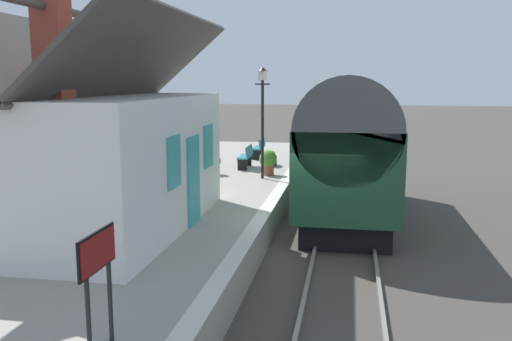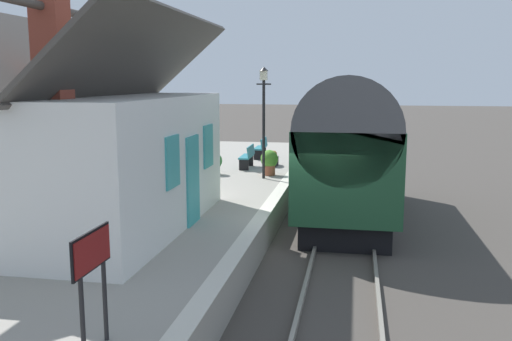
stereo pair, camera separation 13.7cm
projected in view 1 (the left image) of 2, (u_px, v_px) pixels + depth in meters
name	position (u px, v px, depth m)	size (l,w,h in m)	color
ground_plane	(309.00, 247.00, 13.94)	(160.00, 160.00, 0.00)	#423D38
platform	(165.00, 224.00, 14.53)	(32.00, 5.69, 0.82)	gray
platform_edge_coping	(264.00, 213.00, 14.01)	(32.00, 0.36, 0.02)	beige
rail_near	(374.00, 247.00, 13.66)	(52.00, 0.08, 0.14)	gray
rail_far	(316.00, 244.00, 13.90)	(52.00, 0.08, 0.14)	gray
train	(348.00, 146.00, 16.65)	(8.16, 2.73, 4.32)	black
station_building	(102.00, 157.00, 12.45)	(7.22, 4.14, 5.72)	white
bench_platform_end	(259.00, 147.00, 23.87)	(1.40, 0.45, 0.88)	#26727F
bench_mid_platform	(246.00, 156.00, 21.15)	(1.41, 0.47, 0.88)	#26727F
planter_bench_left	(271.00, 159.00, 21.71)	(0.82, 0.32, 0.61)	black
planter_edge_near	(268.00, 161.00, 19.59)	(0.63, 0.63, 0.93)	#9E5138
planter_bench_right	(213.00, 163.00, 19.74)	(0.55, 0.55, 0.78)	black
lamp_post_platform	(263.00, 102.00, 18.57)	(0.32, 0.50, 3.83)	black
station_sign_board	(97.00, 262.00, 6.71)	(0.96, 0.06, 1.57)	black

